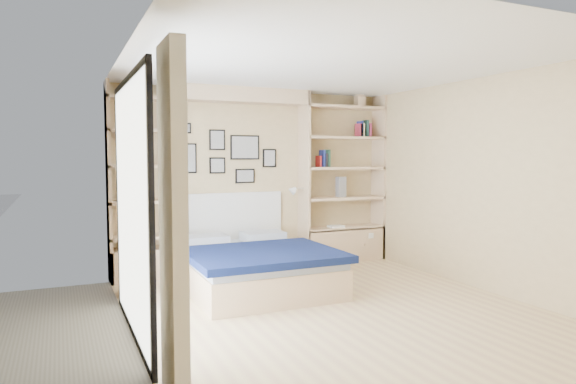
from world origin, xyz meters
name	(u,v)px	position (x,y,z in m)	size (l,w,h in m)	color
ground	(331,308)	(0.00, 0.00, 0.00)	(4.50, 4.50, 0.00)	#E2C587
room_shell	(246,196)	(-0.39, 1.52, 1.08)	(4.50, 4.50, 4.50)	tan
bed	(253,265)	(-0.45, 1.12, 0.27)	(1.68, 2.16, 1.07)	tan
photo_gallery	(224,154)	(-0.45, 2.22, 1.60)	(1.48, 0.02, 0.82)	black
reading_lamps	(240,191)	(-0.30, 2.00, 1.10)	(1.92, 0.12, 0.15)	silver
shelf_decor	(327,148)	(1.07, 2.07, 1.70)	(3.54, 0.23, 2.03)	#A51E1E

